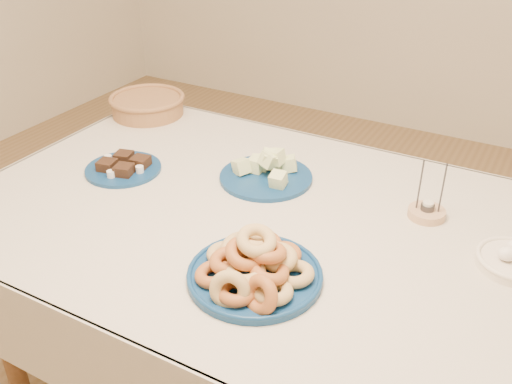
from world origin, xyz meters
TOP-DOWN VIEW (x-y plane):
  - dining_table at (0.00, 0.00)m, footprint 1.71×1.11m
  - donut_platter at (0.11, -0.26)m, footprint 0.36×0.36m
  - melon_plate at (-0.10, 0.19)m, footprint 0.34×0.34m
  - brownie_plate at (-0.51, 0.01)m, footprint 0.27×0.27m
  - wicker_basket at (-0.73, 0.42)m, footprint 0.37×0.37m
  - candle_holder at (0.39, 0.21)m, footprint 0.12×0.12m

SIDE VIEW (x-z plane):
  - dining_table at x=0.00m, z-range 0.27..1.02m
  - brownie_plate at x=-0.51m, z-range 0.74..0.78m
  - candle_holder at x=0.39m, z-range 0.68..0.85m
  - melon_plate at x=-0.10m, z-range 0.72..0.82m
  - donut_platter at x=0.11m, z-range 0.72..0.86m
  - wicker_basket at x=-0.73m, z-range 0.75..0.83m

